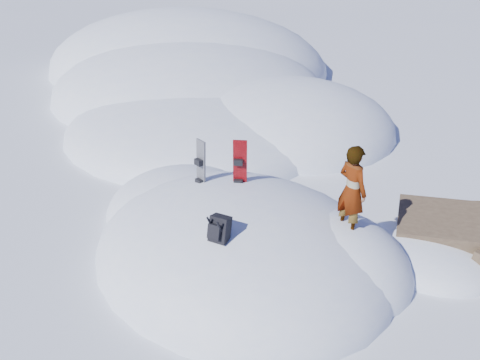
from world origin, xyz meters
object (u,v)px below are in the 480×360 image
Objects in this scene: snowboard_red at (240,174)px; snowboard_dark at (200,174)px; person at (352,190)px; backpack at (219,229)px.

snowboard_red is 0.92m from snowboard_dark.
snowboard_dark is at bearing 177.04° from snowboard_red.
snowboard_red is 2.70m from person.
snowboard_dark reaches higher than backpack.
backpack is 0.31× the size of person.
snowboard_red is at bearing 23.35° from person.
snowboard_red is 1.00× the size of snowboard_dark.
person is at bearing 23.06° from snowboard_dark.
snowboard_dark is 3.55m from person.
person reaches higher than snowboard_red.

